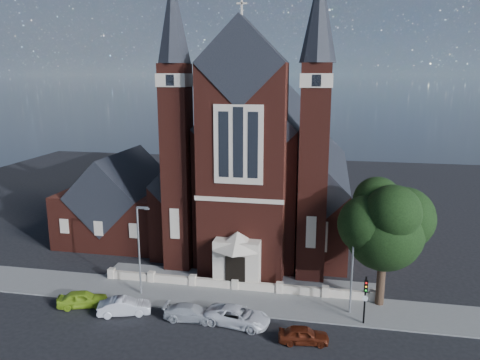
# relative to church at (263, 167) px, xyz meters

# --- Properties ---
(ground) EXTENTS (120.00, 120.00, 0.00)m
(ground) POSITION_rel_church_xyz_m (0.00, -7.94, -8.19)
(ground) COLOR black
(ground) RESTS_ON ground
(pavement_strip) EXTENTS (60.00, 5.00, 0.12)m
(pavement_strip) POSITION_rel_church_xyz_m (0.00, -18.44, -8.19)
(pavement_strip) COLOR slate
(pavement_strip) RESTS_ON ground
(forecourt_paving) EXTENTS (26.00, 3.00, 0.14)m
(forecourt_paving) POSITION_rel_church_xyz_m (0.00, -14.44, -8.19)
(forecourt_paving) COLOR slate
(forecourt_paving) RESTS_ON ground
(forecourt_wall) EXTENTS (24.00, 0.40, 0.90)m
(forecourt_wall) POSITION_rel_church_xyz_m (0.00, -16.44, -8.19)
(forecourt_wall) COLOR beige
(forecourt_wall) RESTS_ON ground
(church) EXTENTS (20.01, 34.90, 29.20)m
(church) POSITION_rel_church_xyz_m (0.00, 0.00, 0.00)
(church) COLOR #4E1D14
(church) RESTS_ON ground
(parish_hall) EXTENTS (12.00, 12.20, 10.24)m
(parish_hall) POSITION_rel_church_xyz_m (-16.00, -4.94, -4.17)
(parish_hall) COLOR #4E1D14
(parish_hall) RESTS_ON ground
(street_tree) EXTENTS (6.40, 6.60, 10.70)m
(street_tree) POSITION_rel_church_xyz_m (12.60, -17.23, -1.23)
(street_tree) COLOR black
(street_tree) RESTS_ON ground
(street_lamp_left) EXTENTS (1.16, 0.22, 8.09)m
(street_lamp_left) POSITION_rel_church_xyz_m (-7.91, -18.94, -3.59)
(street_lamp_left) COLOR gray
(street_lamp_left) RESTS_ON ground
(street_lamp_right) EXTENTS (1.16, 0.22, 8.09)m
(street_lamp_right) POSITION_rel_church_xyz_m (10.09, -18.94, -3.59)
(street_lamp_right) COLOR gray
(street_lamp_right) RESTS_ON ground
(traffic_signal) EXTENTS (0.28, 0.42, 4.00)m
(traffic_signal) POSITION_rel_church_xyz_m (11.00, -20.52, -5.60)
(traffic_signal) COLOR black
(traffic_signal) RESTS_ON ground
(car_lime_van) EXTENTS (4.35, 2.85, 1.38)m
(car_lime_van) POSITION_rel_church_xyz_m (-11.92, -21.97, -7.50)
(car_lime_van) COLOR #8FB824
(car_lime_van) RESTS_ON ground
(car_silver_a) EXTENTS (4.44, 2.73, 1.38)m
(car_silver_a) POSITION_rel_church_xyz_m (-7.92, -22.51, -7.49)
(car_silver_a) COLOR #B9BAC1
(car_silver_a) RESTS_ON ground
(car_silver_b) EXTENTS (4.35, 1.89, 1.25)m
(car_silver_b) POSITION_rel_church_xyz_m (-2.41, -22.33, -7.56)
(car_silver_b) COLOR #B7BABF
(car_silver_b) RESTS_ON ground
(car_white_suv) EXTENTS (5.38, 3.15, 1.41)m
(car_white_suv) POSITION_rel_church_xyz_m (1.40, -22.31, -7.48)
(car_white_suv) COLOR white
(car_white_suv) RESTS_ON ground
(car_dark_red) EXTENTS (3.80, 1.88, 1.25)m
(car_dark_red) POSITION_rel_church_xyz_m (6.56, -23.90, -7.56)
(car_dark_red) COLOR #501C0D
(car_dark_red) RESTS_ON ground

